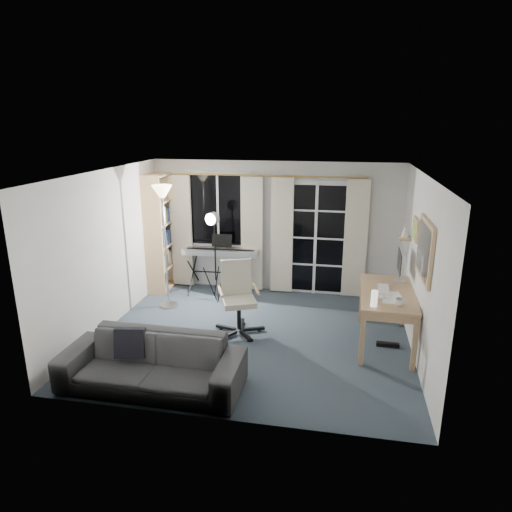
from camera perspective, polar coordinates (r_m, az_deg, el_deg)
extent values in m
cube|color=#333F4A|center=(6.89, -0.29, -10.04)|extent=(4.50, 4.00, 0.02)
cube|color=white|center=(8.48, -4.71, 5.80)|extent=(1.20, 0.06, 1.40)
cube|color=black|center=(8.45, -4.77, 5.77)|extent=(1.10, 0.02, 1.30)
cube|color=white|center=(8.44, -4.78, 5.75)|extent=(0.04, 0.03, 1.30)
cube|color=white|center=(8.29, 7.45, 2.11)|extent=(1.32, 0.06, 2.11)
cube|color=black|center=(8.29, 5.37, 2.17)|extent=(0.55, 0.02, 1.95)
cube|color=black|center=(8.25, 9.52, 1.95)|extent=(0.55, 0.02, 1.95)
cube|color=white|center=(8.26, 7.43, 2.04)|extent=(0.05, 0.04, 2.05)
cube|color=white|center=(8.39, 7.31, -1.10)|extent=(1.15, 0.03, 0.03)
cube|color=white|center=(8.25, 7.44, 2.21)|extent=(1.15, 0.03, 0.03)
cube|color=white|center=(8.14, 7.57, 5.62)|extent=(1.15, 0.03, 0.03)
cylinder|color=gold|center=(8.11, 1.26, 10.01)|extent=(3.50, 0.03, 0.03)
cube|color=beige|center=(8.69, -9.28, 3.07)|extent=(0.40, 0.07, 2.10)
cube|color=beige|center=(8.33, -0.51, 2.70)|extent=(0.40, 0.07, 2.10)
cube|color=beige|center=(8.24, 3.25, 2.52)|extent=(0.40, 0.07, 2.10)
cube|color=beige|center=(8.18, 12.32, 2.05)|extent=(0.40, 0.07, 2.10)
cube|color=tan|center=(8.29, -12.75, 2.28)|extent=(0.35, 0.04, 2.18)
cube|color=tan|center=(9.18, -10.51, 3.79)|extent=(0.35, 0.04, 2.18)
cube|color=tan|center=(8.79, -12.54, 3.10)|extent=(0.06, 0.98, 2.18)
cube|color=tan|center=(9.03, -11.19, -3.46)|extent=(0.38, 0.99, 0.03)
cube|color=tan|center=(8.90, -11.34, -1.02)|extent=(0.38, 0.99, 0.03)
cube|color=tan|center=(8.79, -11.49, 1.55)|extent=(0.38, 0.99, 0.03)
cube|color=tan|center=(8.69, -11.64, 4.19)|extent=(0.38, 0.99, 0.03)
cube|color=tan|center=(8.61, -11.80, 6.88)|extent=(0.38, 0.99, 0.03)
cube|color=tan|center=(8.55, -11.99, 9.97)|extent=(0.38, 0.99, 0.03)
cube|color=beige|center=(8.49, -12.19, -0.85)|extent=(0.25, 0.07, 0.28)
cube|color=#B2814A|center=(8.59, -11.92, -0.82)|extent=(0.25, 0.05, 0.22)
cube|color=#323232|center=(8.67, -11.72, -0.55)|extent=(0.25, 0.05, 0.25)
cube|color=#B2814A|center=(8.73, -11.54, -0.16)|extent=(0.25, 0.05, 0.32)
cube|color=beige|center=(8.82, -11.34, -0.23)|extent=(0.25, 0.06, 0.25)
cube|color=#9A572C|center=(8.90, -11.12, -0.02)|extent=(0.25, 0.05, 0.26)
cube|color=#395DAC|center=(8.98, -10.94, 0.14)|extent=(0.25, 0.06, 0.27)
cube|color=#B2814A|center=(9.07, -10.74, 0.26)|extent=(0.24, 0.04, 0.25)
cube|color=#9A572C|center=(9.14, -10.57, 0.43)|extent=(0.25, 0.07, 0.26)
cube|color=#323232|center=(9.23, -10.37, 0.68)|extent=(0.24, 0.04, 0.29)
cube|color=#395DAC|center=(8.37, -12.36, 1.92)|extent=(0.24, 0.04, 0.30)
cube|color=#323232|center=(8.45, -12.17, 2.03)|extent=(0.25, 0.07, 0.29)
cube|color=#323232|center=(8.55, -11.91, 2.08)|extent=(0.25, 0.05, 0.25)
cube|color=#395DAC|center=(8.63, -11.71, 2.16)|extent=(0.24, 0.04, 0.23)
cube|color=#395DAC|center=(8.69, -11.53, 2.35)|extent=(0.25, 0.05, 0.25)
cube|color=#323232|center=(8.76, -11.35, 2.63)|extent=(0.24, 0.04, 0.30)
cube|color=#323232|center=(8.84, -11.17, 2.56)|extent=(0.25, 0.06, 0.24)
cube|color=#C4DD53|center=(8.93, -10.96, 2.75)|extent=(0.25, 0.05, 0.25)
cube|color=#B2814A|center=(9.00, -10.78, 2.92)|extent=(0.24, 0.04, 0.27)
cube|color=#323232|center=(9.07, -10.62, 3.00)|extent=(0.24, 0.04, 0.25)
cube|color=#9A572C|center=(8.28, -12.54, 4.72)|extent=(0.25, 0.05, 0.31)
cube|color=#323232|center=(8.36, -12.32, 4.60)|extent=(0.24, 0.04, 0.24)
cube|color=beige|center=(8.42, -12.16, 5.00)|extent=(0.24, 0.04, 0.33)
cube|color=beige|center=(8.50, -11.96, 5.02)|extent=(0.24, 0.04, 0.30)
cube|color=#B2814A|center=(8.58, -11.76, 4.94)|extent=(0.24, 0.04, 0.24)
cube|color=#395DAC|center=(8.65, -11.58, 5.08)|extent=(0.25, 0.05, 0.25)
cylinder|color=#B2B2B7|center=(8.06, -10.85, -6.05)|extent=(0.40, 0.40, 0.03)
cylinder|color=#B2B2B7|center=(7.75, -11.24, 0.64)|extent=(0.04, 0.04, 1.93)
cone|color=#FFE5B2|center=(7.54, -11.66, 7.92)|extent=(0.43, 0.43, 0.20)
cylinder|color=black|center=(8.60, -7.83, -1.90)|extent=(0.06, 0.67, 0.61)
cylinder|color=black|center=(8.60, -7.83, -1.90)|extent=(0.06, 0.67, 0.61)
cylinder|color=black|center=(8.38, -0.78, -2.24)|extent=(0.06, 0.67, 0.61)
cylinder|color=black|center=(8.38, -0.78, -2.24)|extent=(0.06, 0.67, 0.61)
cylinder|color=black|center=(8.48, -4.35, -2.07)|extent=(1.07, 0.08, 0.03)
cube|color=silver|center=(8.36, -4.41, 0.57)|extent=(1.40, 0.42, 0.10)
cube|color=white|center=(8.27, -4.55, 0.66)|extent=(1.29, 0.21, 0.02)
cube|color=black|center=(8.30, -4.48, 0.81)|extent=(1.24, 0.15, 0.01)
cube|color=black|center=(8.41, -4.29, 1.96)|extent=(0.38, 0.09, 0.23)
cylinder|color=black|center=(8.08, -4.40, -3.63)|extent=(0.10, 0.24, 0.65)
cylinder|color=black|center=(8.24, -4.96, -3.23)|extent=(0.17, 0.20, 0.65)
cylinder|color=black|center=(8.10, -5.72, -3.62)|extent=(0.25, 0.07, 0.65)
cylinder|color=black|center=(7.95, -5.14, 0.81)|extent=(0.03, 0.03, 1.12)
cylinder|color=silver|center=(7.77, -5.46, 4.68)|extent=(0.24, 0.18, 0.21)
cylinder|color=white|center=(7.72, -5.75, 4.58)|extent=(0.18, 0.08, 0.19)
cube|color=black|center=(7.00, -0.27, -9.09)|extent=(0.32, 0.17, 0.04)
cylinder|color=black|center=(7.02, 0.40, -9.19)|extent=(0.07, 0.07, 0.05)
cube|color=black|center=(7.16, -1.84, -8.46)|extent=(0.08, 0.33, 0.04)
cylinder|color=black|center=(7.25, -1.74, -8.34)|extent=(0.07, 0.07, 0.05)
cube|color=black|center=(7.06, -3.78, -8.90)|extent=(0.33, 0.13, 0.04)
cylinder|color=black|center=(7.10, -4.37, -8.92)|extent=(0.07, 0.07, 0.05)
cube|color=black|center=(6.82, -3.48, -9.85)|extent=(0.22, 0.31, 0.04)
cylinder|color=black|center=(6.78, -3.98, -10.22)|extent=(0.07, 0.07, 0.05)
cube|color=black|center=(6.78, -1.23, -9.98)|extent=(0.25, 0.28, 0.04)
cylinder|color=black|center=(6.73, -0.89, -10.41)|extent=(0.07, 0.07, 0.05)
cylinder|color=black|center=(6.86, -2.14, -7.43)|extent=(0.08, 0.08, 0.41)
cube|color=beige|center=(6.77, -2.16, -5.68)|extent=(0.62, 0.62, 0.08)
cube|color=beige|center=(6.87, -2.49, -2.60)|extent=(0.47, 0.29, 0.54)
cube|color=black|center=(6.90, -2.55, -2.33)|extent=(0.44, 0.26, 0.50)
cylinder|color=tan|center=(6.70, -4.47, -4.47)|extent=(0.20, 0.40, 0.05)
cylinder|color=tan|center=(6.77, 0.03, -4.16)|extent=(0.20, 0.40, 0.05)
cube|color=tan|center=(6.64, 16.13, -4.48)|extent=(0.77, 1.49, 0.04)
cube|color=tan|center=(6.67, 16.07, -5.07)|extent=(0.73, 1.44, 0.10)
cube|color=tan|center=(6.14, 13.13, -10.03)|extent=(0.06, 0.06, 0.74)
cube|color=tan|center=(6.20, 19.24, -10.30)|extent=(0.06, 0.06, 0.74)
cube|color=tan|center=(7.41, 13.06, -5.29)|extent=(0.06, 0.06, 0.74)
cube|color=tan|center=(7.46, 18.08, -5.56)|extent=(0.06, 0.06, 0.74)
cube|color=silver|center=(7.07, 17.46, -3.04)|extent=(0.19, 0.13, 0.02)
cube|color=silver|center=(7.03, 17.56, -1.98)|extent=(0.04, 0.03, 0.23)
cube|color=silver|center=(6.98, 17.68, -0.67)|extent=(0.05, 0.57, 0.36)
cube|color=black|center=(6.98, 17.51, -0.66)|extent=(0.02, 0.52, 0.31)
cube|color=white|center=(6.68, 15.69, -4.04)|extent=(0.16, 0.44, 0.02)
cube|color=white|center=(6.38, 15.36, -4.98)|extent=(0.07, 0.11, 0.02)
cube|color=white|center=(6.49, 16.70, -4.78)|extent=(0.27, 0.34, 0.01)
cube|color=white|center=(6.30, 16.54, -5.46)|extent=(0.24, 0.18, 0.00)
cube|color=black|center=(6.16, 14.70, -5.19)|extent=(0.05, 0.04, 0.13)
cylinder|color=white|center=(6.05, 14.56, -5.17)|extent=(0.09, 0.09, 0.21)
cube|color=black|center=(6.85, 16.14, -10.59)|extent=(0.32, 0.09, 0.05)
imported|color=silver|center=(6.16, 17.49, -5.43)|extent=(0.13, 0.10, 0.13)
cube|color=tan|center=(5.98, 20.39, 0.73)|extent=(0.04, 0.94, 0.74)
cube|color=white|center=(5.98, 20.20, 0.74)|extent=(0.01, 0.84, 0.64)
cube|color=tan|center=(6.84, 19.33, 3.15)|extent=(0.03, 0.42, 0.32)
cube|color=#448949|center=(6.83, 19.20, 3.16)|extent=(0.00, 0.36, 0.26)
cube|color=tan|center=(7.36, 18.08, 2.18)|extent=(0.16, 0.30, 0.02)
cone|color=beige|center=(7.34, 18.15, 2.86)|extent=(0.12, 0.12, 0.15)
imported|color=#28292B|center=(5.63, -12.98, -12.01)|extent=(2.16, 0.65, 0.84)
cube|color=black|center=(5.81, -15.46, -10.45)|extent=(0.39, 0.25, 0.38)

